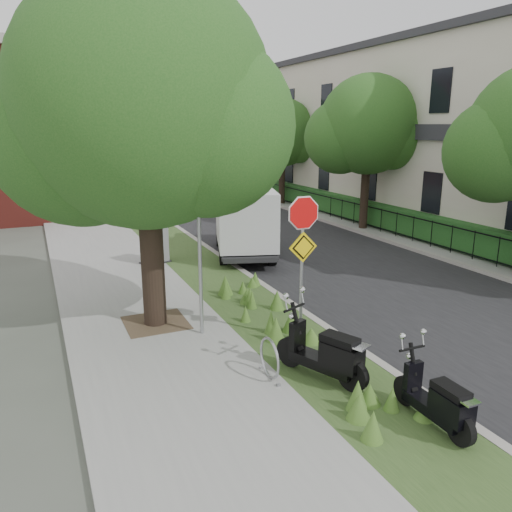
{
  "coord_description": "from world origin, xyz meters",
  "views": [
    {
      "loc": [
        -6.28,
        -8.01,
        4.57
      ],
      "look_at": [
        -1.21,
        3.33,
        1.3
      ],
      "focal_mm": 35.0,
      "sensor_mm": 36.0,
      "label": 1
    }
  ],
  "objects_px": {
    "sign_assembly": "(303,239)",
    "utility_cabinet": "(155,246)",
    "box_truck": "(244,218)",
    "scooter_far": "(441,406)",
    "scooter_near": "(330,358)"
  },
  "relations": [
    {
      "from": "scooter_near",
      "to": "box_truck",
      "type": "distance_m",
      "value": 9.47
    },
    {
      "from": "scooter_near",
      "to": "utility_cabinet",
      "type": "relative_size",
      "value": 1.52
    },
    {
      "from": "scooter_far",
      "to": "scooter_near",
      "type": "bearing_deg",
      "value": 110.76
    },
    {
      "from": "scooter_near",
      "to": "scooter_far",
      "type": "relative_size",
      "value": 1.1
    },
    {
      "from": "sign_assembly",
      "to": "utility_cabinet",
      "type": "height_order",
      "value": "sign_assembly"
    },
    {
      "from": "utility_cabinet",
      "to": "sign_assembly",
      "type": "bearing_deg",
      "value": -79.34
    },
    {
      "from": "sign_assembly",
      "to": "utility_cabinet",
      "type": "xyz_separation_m",
      "value": [
        -1.4,
        7.43,
        -1.63
      ]
    },
    {
      "from": "scooter_far",
      "to": "utility_cabinet",
      "type": "relative_size",
      "value": 1.38
    },
    {
      "from": "sign_assembly",
      "to": "box_truck",
      "type": "distance_m",
      "value": 7.68
    },
    {
      "from": "sign_assembly",
      "to": "box_truck",
      "type": "height_order",
      "value": "sign_assembly"
    },
    {
      "from": "sign_assembly",
      "to": "scooter_near",
      "type": "distance_m",
      "value": 2.52
    },
    {
      "from": "box_truck",
      "to": "utility_cabinet",
      "type": "relative_size",
      "value": 4.13
    },
    {
      "from": "box_truck",
      "to": "sign_assembly",
      "type": "bearing_deg",
      "value": -103.77
    },
    {
      "from": "sign_assembly",
      "to": "utility_cabinet",
      "type": "bearing_deg",
      "value": 100.66
    },
    {
      "from": "sign_assembly",
      "to": "box_truck",
      "type": "bearing_deg",
      "value": 76.23
    }
  ]
}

